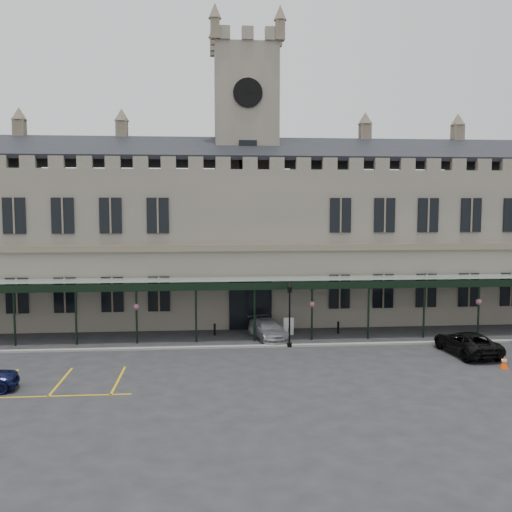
{
  "coord_description": "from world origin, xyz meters",
  "views": [
    {
      "loc": [
        -3.19,
        -31.32,
        9.28
      ],
      "look_at": [
        0.0,
        6.0,
        6.0
      ],
      "focal_mm": 40.0,
      "sensor_mm": 36.0,
      "label": 1
    }
  ],
  "objects": [
    {
      "name": "ground",
      "position": [
        0.0,
        0.0,
        0.0
      ],
      "size": [
        140.0,
        140.0,
        0.0
      ],
      "primitive_type": "plane",
      "color": "#262628"
    },
    {
      "name": "station_building",
      "position": [
        0.0,
        15.91,
        6.47
      ],
      "size": [
        60.0,
        10.36,
        17.3
      ],
      "color": "#6B6559",
      "rests_on": "ground"
    },
    {
      "name": "clock_tower",
      "position": [
        0.0,
        16.0,
        13.11
      ],
      "size": [
        5.6,
        5.6,
        24.8
      ],
      "color": "#6B6559",
      "rests_on": "ground"
    },
    {
      "name": "canopy",
      "position": [
        0.0,
        7.46,
        2.4
      ],
      "size": [
        50.0,
        4.1,
        4.3
      ],
      "color": "#8C9E93",
      "rests_on": "ground"
    },
    {
      "name": "kerb",
      "position": [
        0.0,
        5.5,
        0.06
      ],
      "size": [
        60.0,
        0.4,
        0.12
      ],
      "primitive_type": "cube",
      "color": "gray",
      "rests_on": "ground"
    },
    {
      "name": "tree_behind_left",
      "position": [
        -22.0,
        25.0,
        12.81
      ],
      "size": [
        6.0,
        6.0,
        16.0
      ],
      "color": "#332314",
      "rests_on": "ground"
    },
    {
      "name": "tree_behind_mid",
      "position": [
        8.0,
        25.0,
        12.81
      ],
      "size": [
        6.0,
        6.0,
        16.0
      ],
      "color": "#332314",
      "rests_on": "ground"
    },
    {
      "name": "tree_behind_right",
      "position": [
        24.0,
        25.0,
        12.81
      ],
      "size": [
        6.0,
        6.0,
        16.0
      ],
      "color": "#332314",
      "rests_on": "ground"
    },
    {
      "name": "lamp_post_mid",
      "position": [
        2.17,
        5.37,
        2.55
      ],
      "size": [
        0.41,
        0.41,
        4.3
      ],
      "color": "black",
      "rests_on": "ground"
    },
    {
      "name": "traffic_cone",
      "position": [
        13.73,
        -0.65,
        0.36
      ],
      "size": [
        0.46,
        0.46,
        0.73
      ],
      "rotation": [
        0.0,
        0.0,
        -0.11
      ],
      "color": "#FF4808",
      "rests_on": "ground"
    },
    {
      "name": "sign_board",
      "position": [
        2.61,
        8.86,
        0.61
      ],
      "size": [
        0.73,
        0.13,
        1.25
      ],
      "rotation": [
        0.0,
        0.0,
        -0.11
      ],
      "color": "black",
      "rests_on": "ground"
    },
    {
      "name": "bollard_left",
      "position": [
        -2.72,
        9.17,
        0.43
      ],
      "size": [
        0.15,
        0.15,
        0.86
      ],
      "primitive_type": "cylinder",
      "color": "black",
      "rests_on": "ground"
    },
    {
      "name": "bollard_right",
      "position": [
        6.3,
        9.02,
        0.44
      ],
      "size": [
        0.16,
        0.16,
        0.88
      ],
      "primitive_type": "cylinder",
      "color": "black",
      "rests_on": "ground"
    },
    {
      "name": "car_taxi",
      "position": [
        1.0,
        7.76,
        0.68
      ],
      "size": [
        2.93,
        5.0,
        1.36
      ],
      "primitive_type": "imported",
      "rotation": [
        0.0,
        0.0,
        0.23
      ],
      "color": "#96989D",
      "rests_on": "ground"
    },
    {
      "name": "car_van",
      "position": [
        13.0,
        2.57,
        0.72
      ],
      "size": [
        2.82,
        5.39,
        1.45
      ],
      "primitive_type": "imported",
      "rotation": [
        0.0,
        0.0,
        3.22
      ],
      "color": "black",
      "rests_on": "ground"
    }
  ]
}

